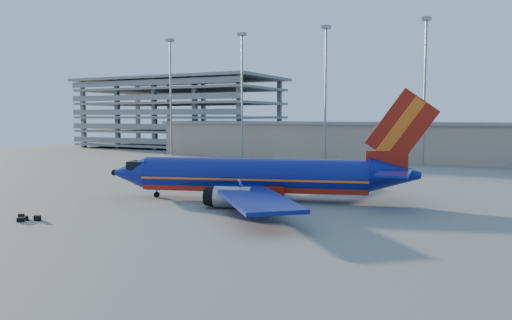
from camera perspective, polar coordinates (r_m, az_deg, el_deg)
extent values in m
plane|color=slate|center=(63.27, -1.50, -3.89)|extent=(220.00, 220.00, 0.00)
cube|color=gray|center=(114.85, 16.94, 1.92)|extent=(120.00, 15.00, 8.00)
cube|color=slate|center=(114.72, 17.00, 4.01)|extent=(122.00, 16.00, 0.60)
cube|color=slate|center=(158.51, -8.55, 1.80)|extent=(60.00, 30.00, 0.70)
cube|color=slate|center=(158.33, -8.57, 3.31)|extent=(60.00, 30.00, 0.70)
cube|color=slate|center=(158.27, -8.59, 4.83)|extent=(60.00, 30.00, 0.70)
cube|color=slate|center=(158.31, -8.61, 6.35)|extent=(60.00, 30.00, 0.70)
cube|color=slate|center=(158.47, -8.63, 7.87)|extent=(60.00, 30.00, 0.70)
cube|color=slate|center=(158.66, -8.65, 9.03)|extent=(62.00, 32.00, 0.80)
cube|color=slate|center=(169.03, -6.03, 5.24)|extent=(1.20, 1.20, 21.00)
cylinder|color=gray|center=(125.69, -9.71, 6.88)|extent=(0.44, 0.44, 28.00)
cube|color=gray|center=(126.97, -9.81, 13.34)|extent=(1.60, 1.60, 0.70)
cylinder|color=gray|center=(114.93, -1.61, 7.12)|extent=(0.44, 0.44, 28.00)
cube|color=gray|center=(116.34, -1.62, 14.18)|extent=(1.60, 1.60, 0.70)
cylinder|color=gray|center=(106.88, 7.94, 7.24)|extent=(0.44, 0.44, 28.00)
cube|color=gray|center=(108.38, 8.04, 14.81)|extent=(1.60, 1.60, 0.70)
cylinder|color=gray|center=(102.15, 18.70, 7.12)|extent=(0.44, 0.44, 28.00)
cube|color=gray|center=(103.72, 18.93, 15.04)|extent=(1.60, 1.60, 0.70)
cylinder|color=navy|center=(58.04, -0.23, -1.77)|extent=(26.09, 11.52, 4.02)
cube|color=#9E180C|center=(58.17, -0.23, -2.78)|extent=(25.87, 10.79, 1.41)
cube|color=orange|center=(58.07, -0.23, -2.04)|extent=(26.11, 11.56, 0.24)
cone|color=navy|center=(62.51, -14.20, -1.44)|extent=(5.54, 5.18, 4.02)
cube|color=black|center=(61.85, -13.02, -0.52)|extent=(3.32, 3.47, 0.87)
cone|color=navy|center=(57.44, 15.55, -1.65)|extent=(6.58, 5.50, 4.02)
cube|color=#9E180C|center=(57.21, 14.72, -0.18)|extent=(4.53, 1.91, 2.39)
cube|color=#9E180C|center=(57.15, 16.33, 3.60)|extent=(7.72, 2.68, 8.67)
cube|color=orange|center=(57.13, 16.11, 3.60)|extent=(5.20, 2.00, 6.80)
cube|color=navy|center=(60.99, 14.81, -0.69)|extent=(6.23, 7.66, 0.24)
cube|color=navy|center=(53.68, 15.50, -1.46)|extent=(3.87, 7.21, 0.24)
cube|color=navy|center=(67.30, 2.54, -1.67)|extent=(7.41, 17.36, 0.38)
cube|color=navy|center=(48.57, -0.29, -4.28)|extent=(15.16, 16.25, 0.38)
cube|color=#9E180C|center=(58.14, 0.29, -3.22)|extent=(7.47, 5.97, 1.09)
cylinder|color=gray|center=(63.99, -0.51, -2.65)|extent=(4.41, 3.33, 2.28)
cylinder|color=gray|center=(53.04, -2.68, -4.26)|extent=(4.41, 3.33, 2.28)
cylinder|color=gray|center=(61.54, -11.28, -3.68)|extent=(0.33, 0.33, 1.19)
cylinder|color=black|center=(61.57, -11.28, -3.90)|extent=(0.74, 0.46, 0.70)
cylinder|color=black|center=(60.89, 1.74, -3.81)|extent=(1.05, 0.84, 0.91)
cylinder|color=black|center=(55.37, 0.93, -4.69)|extent=(1.05, 0.84, 0.91)
cube|color=yellow|center=(50.88, 1.34, -5.29)|extent=(2.19, 1.67, 0.92)
cube|color=black|center=(50.78, 1.34, -4.68)|extent=(1.20, 1.26, 0.32)
cylinder|color=black|center=(51.55, 0.59, -5.67)|extent=(0.51, 0.31, 0.48)
cylinder|color=black|center=(50.56, 0.44, -5.88)|extent=(0.51, 0.31, 0.48)
cylinder|color=black|center=(51.38, 2.23, -5.71)|extent=(0.51, 0.31, 0.48)
cylinder|color=black|center=(50.39, 2.11, -5.92)|extent=(0.51, 0.31, 0.48)
cube|color=black|center=(51.57, -25.31, -6.19)|extent=(0.73, 0.65, 0.41)
cube|color=black|center=(52.06, -24.78, -6.05)|extent=(0.64, 0.52, 0.44)
cube|color=black|center=(51.40, -23.71, -6.11)|extent=(0.64, 0.38, 0.51)
cube|color=black|center=(53.46, -25.24, -5.80)|extent=(0.58, 0.44, 0.41)
cube|color=black|center=(51.95, -23.70, -6.04)|extent=(0.64, 0.35, 0.43)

